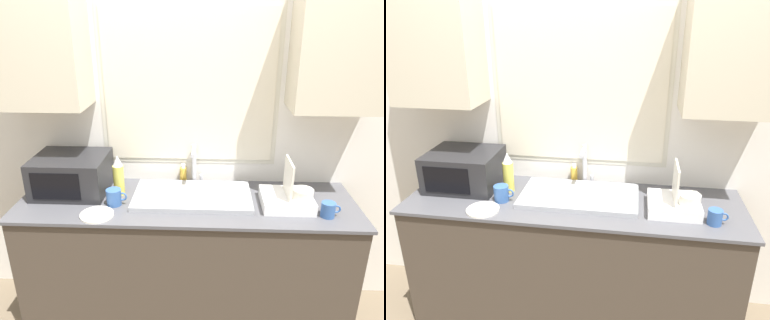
% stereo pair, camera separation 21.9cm
% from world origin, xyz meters
% --- Properties ---
extents(countertop, '(2.08, 0.63, 0.91)m').
position_xyz_m(countertop, '(0.00, 0.30, 0.45)').
color(countertop, '#42382D').
rests_on(countertop, ground_plane).
extents(wall_back, '(6.00, 0.38, 2.60)m').
position_xyz_m(wall_back, '(0.00, 0.59, 1.41)').
color(wall_back, silver).
rests_on(wall_back, ground_plane).
extents(sink_basin, '(0.73, 0.40, 0.03)m').
position_xyz_m(sink_basin, '(0.03, 0.33, 0.92)').
color(sink_basin, '#9EA0A5').
rests_on(sink_basin, countertop).
extents(faucet, '(0.08, 0.19, 0.27)m').
position_xyz_m(faucet, '(0.04, 0.53, 1.07)').
color(faucet, '#B7B7BC').
rests_on(faucet, countertop).
extents(microwave, '(0.45, 0.38, 0.24)m').
position_xyz_m(microwave, '(-0.74, 0.39, 1.03)').
color(microwave, '#232326').
rests_on(microwave, countertop).
extents(dish_rack, '(0.30, 0.28, 0.29)m').
position_xyz_m(dish_rack, '(0.61, 0.26, 0.96)').
color(dish_rack, white).
rests_on(dish_rack, countertop).
extents(spray_bottle, '(0.07, 0.07, 0.26)m').
position_xyz_m(spray_bottle, '(-0.43, 0.36, 1.03)').
color(spray_bottle, '#D8CC4C').
rests_on(spray_bottle, countertop).
extents(soap_bottle, '(0.05, 0.05, 0.13)m').
position_xyz_m(soap_bottle, '(-0.04, 0.57, 0.96)').
color(soap_bottle, gold).
rests_on(soap_bottle, countertop).
extents(mug_near_sink, '(0.13, 0.09, 0.10)m').
position_xyz_m(mug_near_sink, '(-0.43, 0.22, 0.96)').
color(mug_near_sink, '#335999').
rests_on(mug_near_sink, countertop).
extents(mug_by_rack, '(0.11, 0.08, 0.09)m').
position_xyz_m(mug_by_rack, '(0.82, 0.14, 0.95)').
color(mug_by_rack, '#335999').
rests_on(mug_by_rack, countertop).
extents(small_plate, '(0.19, 0.19, 0.01)m').
position_xyz_m(small_plate, '(-0.50, 0.08, 0.91)').
color(small_plate, silver).
rests_on(small_plate, countertop).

